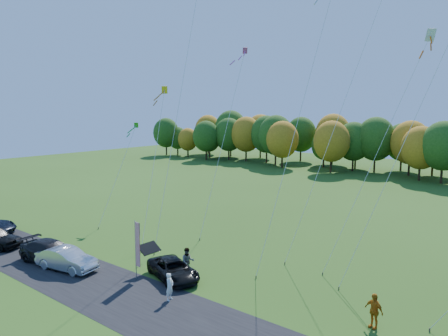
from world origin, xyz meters
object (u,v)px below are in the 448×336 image
Objects in this scene: black_suv at (173,269)px; person_east at (374,311)px; feather_flag at (137,244)px; silver_sedan at (67,259)px.

person_east reaches higher than black_suv.
feather_flag reaches higher than person_east.
feather_flag is at bearing -80.41° from silver_sedan.
person_east is at bearing -85.92° from silver_sedan.
person_east is (20.36, 5.72, 0.17)m from silver_sedan.
silver_sedan is 21.15m from person_east.
feather_flag reaches higher than black_suv.
person_east reaches higher than silver_sedan.
feather_flag is (5.40, 2.10, 1.72)m from silver_sedan.
silver_sedan is at bearing -146.73° from person_east.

